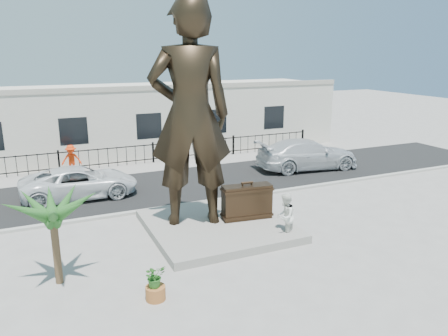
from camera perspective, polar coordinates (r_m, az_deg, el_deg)
The scene contains 16 objects.
ground at distance 16.15m, azimuth 2.93°, elevation -9.61°, with size 100.00×100.00×0.00m, color #9E9991.
street at distance 23.10m, azimuth -6.08°, elevation -1.98°, with size 40.00×7.00×0.01m, color black.
curb at distance 19.94m, azimuth -2.94°, elevation -4.52°, with size 40.00×0.25×0.12m, color #A5A399.
far_sidewalk at distance 26.79m, azimuth -8.74°, elevation 0.32°, with size 40.00×2.50×0.02m, color #9E9991.
plinth at distance 17.14m, azimuth -0.85°, elevation -7.54°, with size 5.20×5.20×0.30m, color gray.
fence at distance 27.41m, azimuth -9.24°, elevation 1.90°, with size 22.00×0.10×1.20m, color black.
building at distance 31.13m, azimuth -11.39°, elevation 6.36°, with size 28.00×7.00×4.40m, color silver.
statue at distance 16.16m, azimuth -4.45°, elevation 6.89°, with size 3.03×1.99×8.30m, color black.
suitcase at distance 17.26m, azimuth 3.00°, elevation -4.43°, with size 1.94×0.62×1.37m, color #2F2013.
tourist at distance 16.21m, azimuth 7.99°, elevation -6.31°, with size 0.84×0.66×1.73m, color white.
car_white at distance 21.65m, azimuth -18.32°, elevation -1.79°, with size 2.45×5.31×1.48m, color silver.
car_silver at distance 26.05m, azimuth 10.83°, elevation 1.79°, with size 2.45×6.02×1.75m, color silver.
worker at distance 25.90m, azimuth -19.30°, elevation 1.05°, with size 1.07×0.62×1.66m, color red.
palm_tree at distance 14.42m, azimuth -20.65°, elevation -13.82°, with size 1.80×1.80×3.20m, color #21501D, non-canonical shape.
planter at distance 12.80m, azimuth -8.93°, elevation -15.82°, with size 0.56×0.56×0.40m, color #A55E2B.
shrub at distance 12.54m, azimuth -9.03°, elevation -13.77°, with size 0.58×0.50×0.65m, color #2A6721.
Camera 1 is at (-6.72, -13.06, 6.72)m, focal length 35.00 mm.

